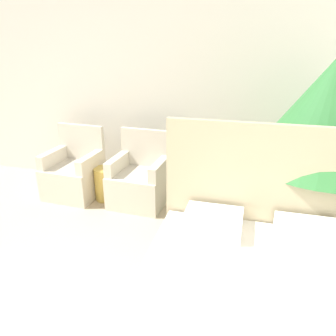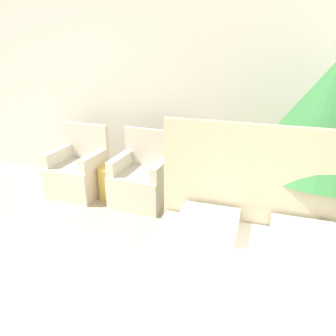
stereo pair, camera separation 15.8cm
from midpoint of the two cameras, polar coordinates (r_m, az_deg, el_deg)
name	(u,v)px [view 1 (the left image)]	position (r m, az deg, el deg)	size (l,w,h in m)	color
wall_back	(177,80)	(4.32, 0.43, 15.01)	(10.00, 0.06, 2.90)	silver
bed	(253,318)	(2.36, 12.63, -24.21)	(1.66, 2.13, 1.32)	#4C4238
armchair_near_window_left	(74,175)	(4.49, -17.00, -1.21)	(0.69, 0.64, 0.90)	beige
armchair_near_window_right	(139,182)	(4.10, -6.10, -2.52)	(0.68, 0.63, 0.90)	beige
potted_palm	(329,117)	(3.30, 24.95, 8.11)	(1.38, 1.38, 1.82)	#38281E
side_table	(106,184)	(4.29, -11.82, -2.70)	(0.28, 0.28, 0.43)	gold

